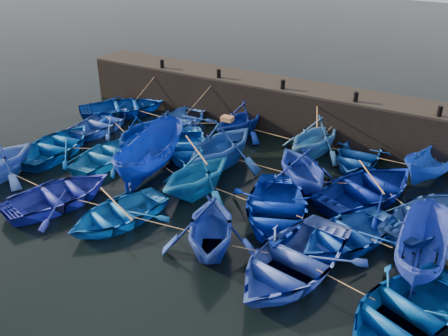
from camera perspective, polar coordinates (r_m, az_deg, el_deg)
The scene contains 36 objects.
ground at distance 20.95m, azimuth -4.36°, elevation -5.24°, with size 120.00×120.00×0.00m, color black.
quay_wall at distance 28.73m, azimuth 7.28°, elevation 6.87°, with size 26.00×2.50×2.50m, color black.
quay_top at distance 28.29m, azimuth 7.44°, elevation 9.35°, with size 26.00×2.50×0.12m, color black.
bollard_0 at distance 31.24m, azimuth -7.10°, elevation 11.73°, with size 0.24×0.24×0.50m, color black.
bollard_1 at distance 29.11m, azimuth -0.61°, elevation 10.75°, with size 0.24×0.24×0.50m, color black.
bollard_2 at distance 27.40m, azimuth 6.74°, elevation 9.47°, with size 0.24×0.24×0.50m, color black.
bollard_3 at distance 26.20m, azimuth 14.83°, elevation 7.87°, with size 0.24×0.24×0.50m, color black.
bollard_4 at distance 25.58m, azimuth 23.44°, elevation 5.98°, with size 0.24×0.24×0.50m, color black.
boat_0 at distance 31.22m, azimuth -11.50°, elevation 6.85°, with size 3.66×5.12×1.06m, color navy.
boat_1 at distance 28.75m, azimuth -5.60°, elevation 5.36°, with size 3.40×4.76×0.99m, color blue.
boat_2 at distance 27.57m, azimuth 1.85°, elevation 5.61°, with size 3.26×3.79×1.99m, color navy.
boat_3 at distance 25.75m, azimuth 10.39°, elevation 3.61°, with size 3.42×3.97×2.09m, color #2C66B3.
boat_4 at distance 25.53m, azimuth 15.07°, elevation 1.43°, with size 3.21×4.49×0.93m, color navy.
boat_5 at distance 24.92m, azimuth 22.69°, elevation 0.29°, with size 1.53×4.06×1.57m, color blue.
boat_6 at distance 29.43m, azimuth -13.60°, elevation 5.14°, with size 3.08×4.30×0.89m, color #284BB5.
boat_7 at distance 26.40m, azimuth -9.53°, elevation 4.17°, with size 3.24×3.76×1.98m, color navy.
boat_8 at distance 25.59m, azimuth -4.27°, elevation 2.46°, with size 3.32×4.64×0.96m, color #0848B7.
boat_9 at distance 24.11m, azimuth -0.26°, elevation 2.85°, with size 4.02×4.66×2.45m, color navy.
boat_10 at distance 22.54m, azimuth 8.97°, elevation 0.12°, with size 3.45×4.00×2.11m, color #1731AB.
boat_11 at distance 22.47m, azimuth 16.27°, elevation -2.25°, with size 3.90×5.45×1.13m, color #001073.
boat_12 at distance 21.44m, azimuth 22.78°, elevation -5.08°, with size 3.65×5.11×1.06m, color #2B57B1.
boat_13 at distance 27.02m, azimuth -18.51°, elevation 2.52°, with size 3.53×4.93×1.02m, color #013F8B.
boat_14 at distance 25.46m, azimuth -13.30°, elevation 1.53°, with size 3.07×4.30×0.89m, color #1360AB.
boat_15 at distance 23.71m, azimuth -8.49°, elevation 1.54°, with size 2.01×5.33×2.06m, color navy.
boat_16 at distance 21.80m, azimuth -3.13°, elevation -0.49°, with size 3.54×4.10×2.16m, color blue.
boat_17 at distance 20.25m, azimuth 5.90°, elevation -4.70°, with size 3.88×5.43×1.13m, color #001C8E.
boat_18 at distance 19.42m, azimuth 13.93°, elevation -7.35°, with size 3.25×4.54×0.94m, color #0D3EB7.
boat_19 at distance 18.78m, azimuth 21.54°, elevation -8.54°, with size 1.68×4.47×1.73m, color #1C339E.
boat_21 at distance 22.37m, azimuth -18.33°, elevation -2.91°, with size 3.43×4.79×0.99m, color navy.
boat_22 at distance 20.54m, azimuth -12.12°, elevation -5.09°, with size 3.12×4.36×0.90m, color blue.
boat_23 at distance 18.20m, azimuth -1.55°, elevation -6.66°, with size 3.59×4.16×2.19m, color navy.
boat_24 at distance 17.58m, azimuth 7.79°, elevation -10.40°, with size 4.06×5.68×1.18m, color blue.
boat_25 at distance 16.60m, azimuth 19.95°, elevation -15.07°, with size 3.73×5.21×1.08m, color navy.
wooden_crate at distance 23.44m, azimuth 0.37°, elevation 5.66°, with size 0.55×0.41×0.22m, color olive.
mooring_ropes at distance 24.33m, azimuth 1.38°, elevation 2.15°, with size 17.83×11.61×2.10m.
loose_oars at distance 21.82m, azimuth 3.58°, elevation 1.06°, with size 10.56×11.96×1.31m.
Camera 1 is at (10.05, -14.43, 11.38)m, focal length 40.00 mm.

